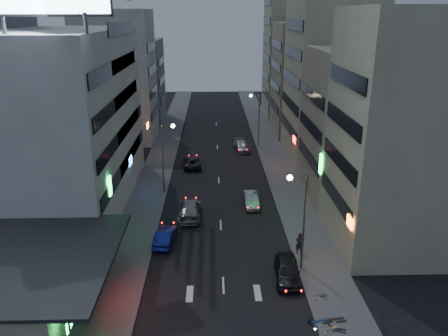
{
  "coord_description": "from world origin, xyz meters",
  "views": [
    {
      "loc": [
        -0.72,
        -24.12,
        19.48
      ],
      "look_at": [
        0.37,
        15.98,
        5.17
      ],
      "focal_mm": 35.0,
      "sensor_mm": 36.0,
      "label": 1
    }
  ],
  "objects_px": {
    "parked_car_right_far": "(242,146)",
    "person": "(299,243)",
    "scooter_silver_a": "(339,319)",
    "scooter_black_a": "(347,323)",
    "scooter_black_b": "(344,309)",
    "scooter_silver_b": "(324,287)",
    "road_car_blue": "(165,237)",
    "parked_car_right_mid": "(251,200)",
    "road_car_silver": "(190,209)",
    "parked_car_right_near": "(287,270)",
    "scooter_blue": "(330,310)",
    "parked_car_left": "(192,162)"
  },
  "relations": [
    {
      "from": "parked_car_right_far",
      "to": "person",
      "type": "height_order",
      "value": "person"
    },
    {
      "from": "scooter_silver_a",
      "to": "parked_car_right_far",
      "type": "bearing_deg",
      "value": -8.83
    },
    {
      "from": "parked_car_right_far",
      "to": "scooter_black_a",
      "type": "height_order",
      "value": "parked_car_right_far"
    },
    {
      "from": "scooter_black_b",
      "to": "scooter_silver_b",
      "type": "height_order",
      "value": "scooter_black_b"
    },
    {
      "from": "road_car_blue",
      "to": "scooter_silver_b",
      "type": "distance_m",
      "value": 14.6
    },
    {
      "from": "scooter_silver_b",
      "to": "parked_car_right_mid",
      "type": "bearing_deg",
      "value": -3.01
    },
    {
      "from": "road_car_blue",
      "to": "scooter_silver_b",
      "type": "xyz_separation_m",
      "value": [
        12.36,
        -7.76,
        -0.07
      ]
    },
    {
      "from": "scooter_black_a",
      "to": "road_car_silver",
      "type": "bearing_deg",
      "value": 53.07
    },
    {
      "from": "person",
      "to": "scooter_silver_a",
      "type": "relative_size",
      "value": 1.06
    },
    {
      "from": "scooter_silver_a",
      "to": "scooter_black_b",
      "type": "bearing_deg",
      "value": -48.41
    },
    {
      "from": "person",
      "to": "parked_car_right_mid",
      "type": "bearing_deg",
      "value": -79.06
    },
    {
      "from": "person",
      "to": "parked_car_right_far",
      "type": "bearing_deg",
      "value": -91.2
    },
    {
      "from": "parked_car_right_far",
      "to": "parked_car_right_near",
      "type": "bearing_deg",
      "value": -94.77
    },
    {
      "from": "scooter_blue",
      "to": "scooter_black_b",
      "type": "bearing_deg",
      "value": -101.34
    },
    {
      "from": "parked_car_right_far",
      "to": "person",
      "type": "xyz_separation_m",
      "value": [
        2.92,
        -29.95,
        0.37
      ]
    },
    {
      "from": "road_car_silver",
      "to": "scooter_silver_b",
      "type": "bearing_deg",
      "value": 128.18
    },
    {
      "from": "parked_car_right_near",
      "to": "scooter_black_a",
      "type": "bearing_deg",
      "value": -59.95
    },
    {
      "from": "person",
      "to": "scooter_black_b",
      "type": "distance_m",
      "value": 8.49
    },
    {
      "from": "parked_car_right_near",
      "to": "parked_car_right_far",
      "type": "height_order",
      "value": "parked_car_right_near"
    },
    {
      "from": "scooter_silver_a",
      "to": "scooter_blue",
      "type": "xyz_separation_m",
      "value": [
        -0.4,
        0.8,
        0.05
      ]
    },
    {
      "from": "scooter_blue",
      "to": "scooter_black_a",
      "type": "bearing_deg",
      "value": -159.71
    },
    {
      "from": "scooter_black_b",
      "to": "scooter_blue",
      "type": "bearing_deg",
      "value": 84.25
    },
    {
      "from": "parked_car_right_mid",
      "to": "scooter_silver_a",
      "type": "bearing_deg",
      "value": -78.77
    },
    {
      "from": "parked_car_left",
      "to": "person",
      "type": "relative_size",
      "value": 2.55
    },
    {
      "from": "parked_car_right_near",
      "to": "parked_car_right_mid",
      "type": "distance_m",
      "value": 13.85
    },
    {
      "from": "parked_car_right_near",
      "to": "parked_car_left",
      "type": "height_order",
      "value": "parked_car_right_near"
    },
    {
      "from": "road_car_blue",
      "to": "scooter_silver_a",
      "type": "bearing_deg",
      "value": 144.4
    },
    {
      "from": "parked_car_right_near",
      "to": "scooter_black_a",
      "type": "relative_size",
      "value": 2.8
    },
    {
      "from": "parked_car_right_near",
      "to": "scooter_silver_a",
      "type": "bearing_deg",
      "value": -62.12
    },
    {
      "from": "parked_car_right_mid",
      "to": "scooter_blue",
      "type": "xyz_separation_m",
      "value": [
        3.67,
        -18.52,
        0.04
      ]
    },
    {
      "from": "person",
      "to": "scooter_silver_b",
      "type": "bearing_deg",
      "value": 91.29
    },
    {
      "from": "parked_car_right_mid",
      "to": "parked_car_right_near",
      "type": "bearing_deg",
      "value": -83.99
    },
    {
      "from": "parked_car_right_near",
      "to": "person",
      "type": "relative_size",
      "value": 2.45
    },
    {
      "from": "road_car_silver",
      "to": "scooter_blue",
      "type": "bearing_deg",
      "value": 122.09
    },
    {
      "from": "parked_car_right_near",
      "to": "parked_car_left",
      "type": "distance_m",
      "value": 27.72
    },
    {
      "from": "parked_car_right_mid",
      "to": "parked_car_left",
      "type": "bearing_deg",
      "value": 117.69
    },
    {
      "from": "parked_car_left",
      "to": "parked_car_right_near",
      "type": "bearing_deg",
      "value": 102.85
    },
    {
      "from": "scooter_silver_b",
      "to": "parked_car_right_near",
      "type": "bearing_deg",
      "value": 33.31
    },
    {
      "from": "parked_car_right_near",
      "to": "parked_car_left",
      "type": "xyz_separation_m",
      "value": [
        -8.44,
        26.41,
        -0.12
      ]
    },
    {
      "from": "parked_car_right_near",
      "to": "road_car_silver",
      "type": "relative_size",
      "value": 0.84
    },
    {
      "from": "parked_car_right_near",
      "to": "road_car_silver",
      "type": "xyz_separation_m",
      "value": [
        -8.04,
        11.23,
        0.01
      ]
    },
    {
      "from": "parked_car_right_far",
      "to": "person",
      "type": "distance_m",
      "value": 30.1
    },
    {
      "from": "parked_car_left",
      "to": "road_car_silver",
      "type": "height_order",
      "value": "road_car_silver"
    },
    {
      "from": "parked_car_right_mid",
      "to": "parked_car_left",
      "type": "distance_m",
      "value": 14.38
    },
    {
      "from": "parked_car_right_near",
      "to": "scooter_black_b",
      "type": "relative_size",
      "value": 2.36
    },
    {
      "from": "parked_car_right_mid",
      "to": "road_car_blue",
      "type": "bearing_deg",
      "value": -136.95
    },
    {
      "from": "person",
      "to": "scooter_blue",
      "type": "distance_m",
      "value": 8.44
    },
    {
      "from": "parked_car_right_mid",
      "to": "parked_car_left",
      "type": "xyz_separation_m",
      "value": [
        -6.83,
        12.65,
        -0.0
      ]
    },
    {
      "from": "person",
      "to": "scooter_black_b",
      "type": "xyz_separation_m",
      "value": [
        1.43,
        -8.36,
        -0.35
      ]
    },
    {
      "from": "scooter_blue",
      "to": "parked_car_right_mid",
      "type": "bearing_deg",
      "value": -3.92
    }
  ]
}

